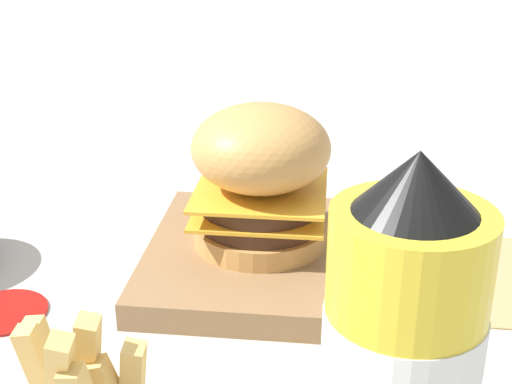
{
  "coord_description": "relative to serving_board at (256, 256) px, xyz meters",
  "views": [
    {
      "loc": [
        -0.58,
        -0.03,
        0.31
      ],
      "look_at": [
        -0.03,
        0.03,
        0.07
      ],
      "focal_mm": 50.0,
      "sensor_mm": 36.0,
      "label": 1
    }
  ],
  "objects": [
    {
      "name": "spoon",
      "position": [
        0.24,
        0.01,
        -0.0
      ],
      "size": [
        0.14,
        0.15,
        0.01
      ],
      "rotation": [
        0.0,
        0.0,
        3.98
      ],
      "color": "#B2B2B7",
      "rests_on": "ground_plane"
    },
    {
      "name": "burger",
      "position": [
        0.01,
        -0.0,
        0.07
      ],
      "size": [
        0.12,
        0.12,
        0.12
      ],
      "color": "tan",
      "rests_on": "serving_board"
    },
    {
      "name": "serving_board",
      "position": [
        0.0,
        0.0,
        0.0
      ],
      "size": [
        0.22,
        0.19,
        0.02
      ],
      "color": "olive",
      "rests_on": "ground_plane"
    },
    {
      "name": "ketchup_bottle",
      "position": [
        -0.25,
        -0.1,
        0.08
      ],
      "size": [
        0.08,
        0.08,
        0.2
      ],
      "color": "yellow",
      "rests_on": "ground_plane"
    },
    {
      "name": "ketchup_puddle",
      "position": [
        -0.09,
        0.19,
        -0.01
      ],
      "size": [
        0.07,
        0.07,
        0.0
      ],
      "color": "#9E140F",
      "rests_on": "ground_plane"
    },
    {
      "name": "ground_plane",
      "position": [
        0.03,
        -0.03,
        -0.01
      ],
      "size": [
        6.0,
        6.0,
        0.0
      ],
      "primitive_type": "plane",
      "color": "#B7B2A8"
    }
  ]
}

